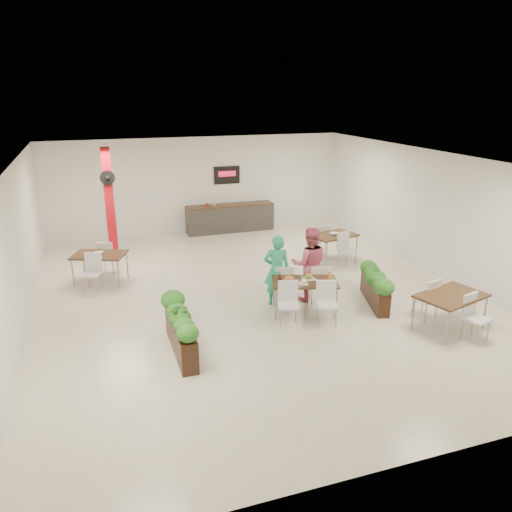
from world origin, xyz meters
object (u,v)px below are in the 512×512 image
Objects in this scene: diner_man at (277,270)px; planter_left at (180,327)px; side_table_c at (451,300)px; main_table at (304,286)px; side_table_b at (333,238)px; planter_right at (375,284)px; service_counter at (230,217)px; red_column at (110,204)px; diner_woman at (309,264)px; side_table_a at (100,258)px.

diner_man is 2.90m from planter_left.
main_table is at bearing 130.87° from side_table_c.
planter_left is at bearing -156.57° from side_table_b.
side_table_c is at bearing -64.70° from planter_right.
diner_man is at bearing -96.23° from service_counter.
red_column reaches higher than service_counter.
main_table is 0.81m from diner_woman.
diner_woman is (4.11, -4.41, -0.77)m from red_column.
service_counter reaches higher than side_table_a.
service_counter reaches higher than diner_man.
diner_woman is 3.61m from planter_left.
main_table is 3.00m from side_table_c.
planter_left is (-3.16, -7.76, 0.01)m from service_counter.
side_table_a is at bearing -18.72° from diner_man.
service_counter is 4.34m from side_table_b.
diner_woman reaches higher than side_table_c.
red_column reaches higher than side_table_b.
service_counter is at bearing -71.76° from diner_woman.
planter_left is (0.84, -5.90, -1.14)m from red_column.
side_table_a and side_table_b have the same top height.
side_table_a is at bearing -104.15° from red_column.
main_table is (3.70, -5.06, -1.01)m from red_column.
side_table_b is (2.65, 2.41, -0.18)m from diner_man.
side_table_c is (6.64, -5.01, 0.00)m from side_table_a.
main_table is at bearing -17.57° from side_table_a.
diner_man is 2.28m from planter_right.
planter_right is (4.61, 0.79, -0.03)m from planter_left.
side_table_b reaches higher than planter_right.
diner_woman is at bearing -47.00° from red_column.
diner_woman is at bearing -162.81° from diner_man.
planter_left is 1.14× the size of planter_right.
service_counter is 8.38m from planter_left.
diner_man reaches higher than planter_left.
side_table_b is (1.97, -3.86, 0.14)m from service_counter.
planter_right is 1.00× the size of side_table_b.
red_column is 1.68× the size of planter_left.
side_table_b is at bearing 37.26° from planter_left.
planter_right is at bearing 99.47° from side_table_c.
side_table_c is at bearing -75.55° from service_counter.
main_table is (-0.30, -6.93, 0.14)m from service_counter.
planter_left is (-2.47, -1.49, -0.31)m from diner_man.
service_counter is 6.29m from diner_woman.
side_table_a is at bearing 127.13° from side_table_c.
red_column is at bearing 98.10° from planter_left.
red_column reaches higher than diner_woman.
diner_man is (3.31, -4.41, -0.82)m from red_column.
service_counter is at bearing 103.13° from side_table_b.
planter_left reaches higher than main_table.
red_column is 1.92× the size of planter_right.
diner_woman reaches higher than side_table_a.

